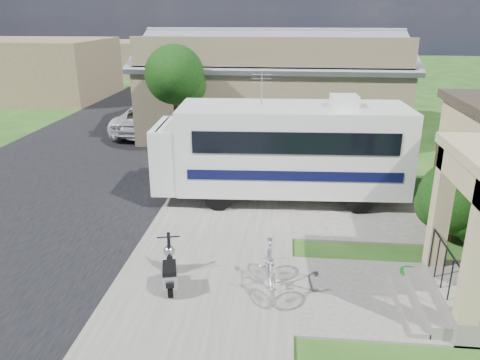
# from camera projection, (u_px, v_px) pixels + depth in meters

# --- Properties ---
(ground) EXTENTS (120.00, 120.00, 0.00)m
(ground) POSITION_uv_depth(u_px,v_px,m) (250.00, 267.00, 11.19)
(ground) COLOR #1B4612
(street_slab) EXTENTS (9.00, 80.00, 0.02)m
(street_slab) POSITION_uv_depth(u_px,v_px,m) (103.00, 146.00, 21.25)
(street_slab) COLOR black
(street_slab) RESTS_ON ground
(sidewalk_slab) EXTENTS (4.00, 80.00, 0.06)m
(sidewalk_slab) POSITION_uv_depth(u_px,v_px,m) (245.00, 150.00, 20.64)
(sidewalk_slab) COLOR #5D5C54
(sidewalk_slab) RESTS_ON ground
(driveway_slab) EXTENTS (7.00, 6.00, 0.05)m
(driveway_slab) POSITION_uv_depth(u_px,v_px,m) (307.00, 198.00, 15.26)
(driveway_slab) COLOR #5D5C54
(driveway_slab) RESTS_ON ground
(walk_slab) EXTENTS (4.00, 3.00, 0.05)m
(walk_slab) POSITION_uv_depth(u_px,v_px,m) (387.00, 297.00, 9.97)
(walk_slab) COLOR #5D5C54
(walk_slab) RESTS_ON ground
(warehouse) EXTENTS (12.50, 8.40, 5.04)m
(warehouse) POSITION_uv_depth(u_px,v_px,m) (272.00, 91.00, 23.60)
(warehouse) COLOR brown
(warehouse) RESTS_ON ground
(distant_bldg_far) EXTENTS (10.00, 8.00, 4.00)m
(distant_bldg_far) POSITION_uv_depth(u_px,v_px,m) (33.00, 69.00, 32.69)
(distant_bldg_far) COLOR brown
(distant_bldg_far) RESTS_ON ground
(distant_bldg_near) EXTENTS (8.00, 7.00, 3.20)m
(distant_bldg_near) POSITION_uv_depth(u_px,v_px,m) (119.00, 59.00, 43.88)
(distant_bldg_near) COLOR brown
(distant_bldg_near) RESTS_ON ground
(street_tree_a) EXTENTS (2.44, 2.40, 4.58)m
(street_tree_a) POSITION_uv_depth(u_px,v_px,m) (177.00, 78.00, 18.91)
(street_tree_a) COLOR black
(street_tree_a) RESTS_ON ground
(street_tree_b) EXTENTS (2.44, 2.40, 4.73)m
(street_tree_b) POSITION_uv_depth(u_px,v_px,m) (214.00, 53.00, 28.23)
(street_tree_b) COLOR black
(street_tree_b) RESTS_ON ground
(street_tree_c) EXTENTS (2.44, 2.40, 4.42)m
(street_tree_c) POSITION_uv_depth(u_px,v_px,m) (232.00, 48.00, 36.75)
(street_tree_c) COLOR black
(street_tree_c) RESTS_ON ground
(motorhome) EXTENTS (7.92, 2.85, 4.00)m
(motorhome) POSITION_uv_depth(u_px,v_px,m) (283.00, 148.00, 14.70)
(motorhome) COLOR silver
(motorhome) RESTS_ON ground
(shrub) EXTENTS (2.12, 2.03, 2.61)m
(shrub) POSITION_uv_depth(u_px,v_px,m) (459.00, 194.00, 12.06)
(shrub) COLOR black
(shrub) RESTS_ON ground
(scooter) EXTENTS (0.67, 1.47, 0.98)m
(scooter) POSITION_uv_depth(u_px,v_px,m) (170.00, 270.00, 10.20)
(scooter) COLOR black
(scooter) RESTS_ON ground
(bicycle) EXTENTS (0.70, 1.84, 1.08)m
(bicycle) POSITION_uv_depth(u_px,v_px,m) (270.00, 270.00, 10.01)
(bicycle) COLOR #A7A8AF
(bicycle) RESTS_ON ground
(pickup_truck) EXTENTS (2.78, 5.48, 1.48)m
(pickup_truck) POSITION_uv_depth(u_px,v_px,m) (150.00, 118.00, 23.40)
(pickup_truck) COLOR silver
(pickup_truck) RESTS_ON ground
(van) EXTENTS (3.58, 6.47, 1.77)m
(van) POSITION_uv_depth(u_px,v_px,m) (170.00, 93.00, 29.98)
(van) COLOR silver
(van) RESTS_ON ground
(garden_hose) EXTENTS (0.43, 0.43, 0.20)m
(garden_hose) POSITION_uv_depth(u_px,v_px,m) (409.00, 275.00, 10.64)
(garden_hose) COLOR #146819
(garden_hose) RESTS_ON ground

